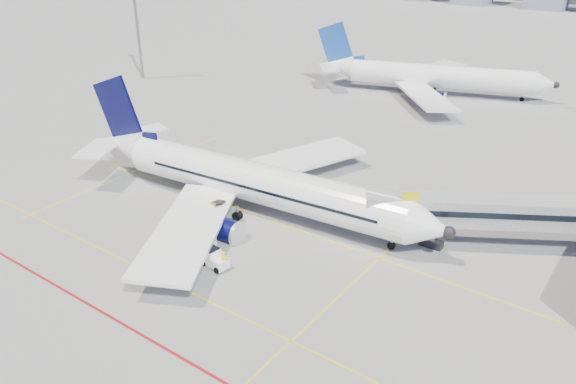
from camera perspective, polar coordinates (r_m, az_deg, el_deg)
name	(u,v)px	position (r m, az deg, el deg)	size (l,w,h in m)	color
ground	(208,249)	(53.99, -8.15, -5.71)	(420.00, 420.00, 0.00)	gray
apron_markings	(173,265)	(52.09, -11.58, -7.27)	(90.00, 35.12, 0.01)	#D8C50B
jet_bridge	(520,214)	(55.80, 22.51, -2.07)	(23.55, 15.78, 6.30)	#9C9EA4
floodlight_mast_nw	(135,7)	(114.81, -15.28, 17.68)	(3.20, 0.61, 25.45)	gray
main_aircraft	(246,180)	(59.66, -4.30, 1.18)	(43.98, 38.28, 12.84)	white
second_aircraft	(429,76)	(105.12, 14.17, 11.35)	(40.98, 34.94, 12.29)	white
baggage_tug	(214,258)	(50.88, -7.49, -6.71)	(2.60, 1.74, 1.71)	white
cargo_dolly	(194,240)	(53.02, -9.50, -4.88)	(4.31, 2.30, 2.27)	black
belt_loader	(202,205)	(60.46, -8.75, -1.36)	(6.70, 3.30, 2.70)	black
ramp_worker	(224,261)	(50.17, -6.47, -6.97)	(0.69, 0.46, 1.90)	yellow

